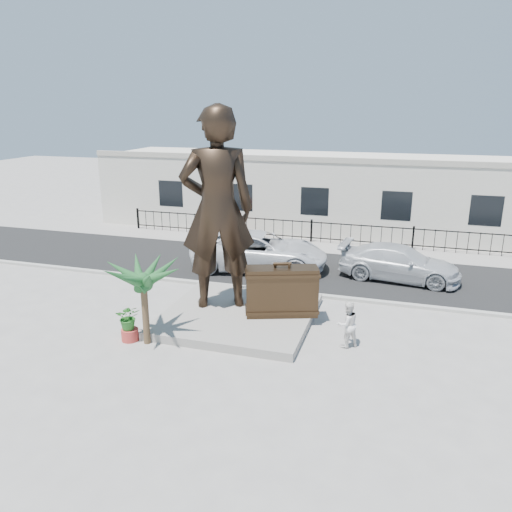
{
  "coord_description": "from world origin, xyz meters",
  "views": [
    {
      "loc": [
        4.93,
        -14.28,
        7.47
      ],
      "look_at": [
        0.0,
        2.0,
        2.3
      ],
      "focal_mm": 35.0,
      "sensor_mm": 36.0,
      "label": 1
    }
  ],
  "objects": [
    {
      "name": "ground",
      "position": [
        0.0,
        0.0,
        0.0
      ],
      "size": [
        100.0,
        100.0,
        0.0
      ],
      "primitive_type": "plane",
      "color": "#9E9991",
      "rests_on": "ground"
    },
    {
      "name": "street",
      "position": [
        0.0,
        8.0,
        0.01
      ],
      "size": [
        40.0,
        7.0,
        0.01
      ],
      "primitive_type": "cube",
      "color": "black",
      "rests_on": "ground"
    },
    {
      "name": "curb",
      "position": [
        0.0,
        4.5,
        0.06
      ],
      "size": [
        40.0,
        0.25,
        0.12
      ],
      "primitive_type": "cube",
      "color": "#A5A399",
      "rests_on": "ground"
    },
    {
      "name": "far_sidewalk",
      "position": [
        0.0,
        12.0,
        0.01
      ],
      "size": [
        40.0,
        2.5,
        0.02
      ],
      "primitive_type": "cube",
      "color": "#9E9991",
      "rests_on": "ground"
    },
    {
      "name": "plinth",
      "position": [
        -0.5,
        1.5,
        0.15
      ],
      "size": [
        5.2,
        5.2,
        0.3
      ],
      "primitive_type": "cube",
      "color": "gray",
      "rests_on": "ground"
    },
    {
      "name": "fence",
      "position": [
        0.0,
        12.8,
        0.6
      ],
      "size": [
        22.0,
        0.1,
        1.2
      ],
      "primitive_type": "cube",
      "color": "black",
      "rests_on": "ground"
    },
    {
      "name": "building",
      "position": [
        0.0,
        17.0,
        2.2
      ],
      "size": [
        28.0,
        7.0,
        4.4
      ],
      "primitive_type": "cube",
      "color": "silver",
      "rests_on": "ground"
    },
    {
      "name": "statue",
      "position": [
        -1.42,
        1.95,
        3.91
      ],
      "size": [
        3.11,
        2.66,
        7.23
      ],
      "primitive_type": "imported",
      "rotation": [
        0.0,
        0.0,
        3.57
      ],
      "color": "black",
      "rests_on": "plinth"
    },
    {
      "name": "suitcase",
      "position": [
        1.04,
        1.7,
        1.18
      ],
      "size": [
        2.62,
        1.57,
        1.76
      ],
      "primitive_type": "cube",
      "rotation": [
        0.0,
        0.0,
        0.34
      ],
      "color": "#322315",
      "rests_on": "plinth"
    },
    {
      "name": "tourist",
      "position": [
        3.5,
        0.49,
        0.78
      ],
      "size": [
        0.95,
        0.93,
        1.55
      ],
      "primitive_type": "imported",
      "rotation": [
        0.0,
        0.0,
        3.8
      ],
      "color": "white",
      "rests_on": "ground"
    },
    {
      "name": "car_white",
      "position": [
        -1.43,
        7.3,
        0.89
      ],
      "size": [
        6.69,
        3.78,
        1.76
      ],
      "primitive_type": "imported",
      "rotation": [
        0.0,
        0.0,
        1.71
      ],
      "color": "silver",
      "rests_on": "street"
    },
    {
      "name": "car_silver",
      "position": [
        4.91,
        7.67,
        0.77
      ],
      "size": [
        5.45,
        2.71,
        1.52
      ],
      "primitive_type": "imported",
      "rotation": [
        0.0,
        0.0,
        1.46
      ],
      "color": "silver",
      "rests_on": "street"
    },
    {
      "name": "worker",
      "position": [
        -4.31,
        11.98,
        0.95
      ],
      "size": [
        1.39,
        1.24,
        1.86
      ],
      "primitive_type": "imported",
      "rotation": [
        0.0,
        0.0,
        0.58
      ],
      "color": "#FF480D",
      "rests_on": "far_sidewalk"
    },
    {
      "name": "palm_tree",
      "position": [
        -2.76,
        -1.16,
        0.0
      ],
      "size": [
        1.8,
        1.8,
        3.2
      ],
      "primitive_type": null,
      "color": "#1B4B21",
      "rests_on": "ground"
    },
    {
      "name": "planter",
      "position": [
        -3.4,
        -1.15,
        0.2
      ],
      "size": [
        0.56,
        0.56,
        0.4
      ],
      "primitive_type": "cylinder",
      "color": "#B93731",
      "rests_on": "ground"
    },
    {
      "name": "shrub",
      "position": [
        -3.4,
        -1.15,
        0.83
      ],
      "size": [
        0.98,
        0.93,
        0.86
      ],
      "primitive_type": "imported",
      "rotation": [
        0.0,
        0.0,
        0.42
      ],
      "color": "#266A22",
      "rests_on": "planter"
    }
  ]
}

